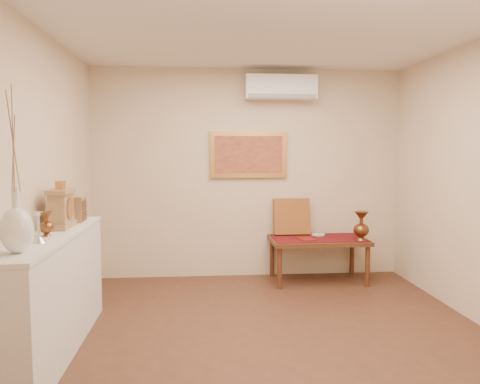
{
  "coord_description": "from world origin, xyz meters",
  "views": [
    {
      "loc": [
        -0.63,
        -3.82,
        1.64
      ],
      "look_at": [
        -0.2,
        1.15,
        1.21
      ],
      "focal_mm": 35.0,
      "sensor_mm": 36.0,
      "label": 1
    }
  ],
  "objects": [
    {
      "name": "brass_urn_small",
      "position": [
        -1.83,
        -0.09,
        1.1
      ],
      "size": [
        0.11,
        0.11,
        0.25
      ],
      "primitive_type": null,
      "color": "brown",
      "rests_on": "display_ledge"
    },
    {
      "name": "table_cloth",
      "position": [
        0.85,
        1.88,
        0.55
      ],
      "size": [
        1.14,
        0.59,
        0.01
      ],
      "primitive_type": "cube",
      "color": "maroon",
      "rests_on": "low_table"
    },
    {
      "name": "white_vase",
      "position": [
        -1.82,
        -0.7,
        1.53
      ],
      "size": [
        0.21,
        0.21,
        1.1
      ],
      "primitive_type": null,
      "color": "white",
      "rests_on": "display_ledge"
    },
    {
      "name": "mantel_clock",
      "position": [
        -1.82,
        0.29,
        1.15
      ],
      "size": [
        0.17,
        0.36,
        0.41
      ],
      "color": "#A27D53",
      "rests_on": "display_ledge"
    },
    {
      "name": "wall_left",
      "position": [
        -2.0,
        0.0,
        1.35
      ],
      "size": [
        0.02,
        4.5,
        2.7
      ],
      "primitive_type": "cube",
      "color": "beige",
      "rests_on": "ground"
    },
    {
      "name": "ac_unit",
      "position": [
        0.4,
        2.12,
        2.45
      ],
      "size": [
        0.9,
        0.25,
        0.3
      ],
      "color": "white",
      "rests_on": "wall_back"
    },
    {
      "name": "brass_urn_tall",
      "position": [
        1.34,
        1.69,
        0.77
      ],
      "size": [
        0.19,
        0.19,
        0.43
      ],
      "primitive_type": null,
      "color": "brown",
      "rests_on": "table_cloth"
    },
    {
      "name": "menu",
      "position": [
        0.67,
        1.78,
        0.56
      ],
      "size": [
        0.24,
        0.29,
        0.01
      ],
      "primitive_type": "cube",
      "rotation": [
        0.0,
        0.0,
        0.25
      ],
      "color": "maroon",
      "rests_on": "table_cloth"
    },
    {
      "name": "low_table",
      "position": [
        0.85,
        1.88,
        0.48
      ],
      "size": [
        1.2,
        0.7,
        0.55
      ],
      "color": "#522C18",
      "rests_on": "floor"
    },
    {
      "name": "cushion",
      "position": [
        0.56,
        2.14,
        0.79
      ],
      "size": [
        0.47,
        0.2,
        0.48
      ],
      "primitive_type": "cube",
      "rotation": [
        -0.21,
        0.0,
        0.0
      ],
      "color": "maroon",
      "rests_on": "table_cloth"
    },
    {
      "name": "wall_front",
      "position": [
        0.0,
        -2.25,
        1.35
      ],
      "size": [
        4.0,
        0.02,
        2.7
      ],
      "primitive_type": "cube",
      "color": "beige",
      "rests_on": "ground"
    },
    {
      "name": "ceiling",
      "position": [
        0.0,
        0.0,
        2.7
      ],
      "size": [
        4.5,
        4.5,
        0.0
      ],
      "primitive_type": "plane",
      "rotation": [
        3.14,
        0.0,
        0.0
      ],
      "color": "silver",
      "rests_on": "ground"
    },
    {
      "name": "wooden_chest",
      "position": [
        -1.8,
        0.66,
        1.1
      ],
      "size": [
        0.16,
        0.21,
        0.24
      ],
      "color": "#A27D53",
      "rests_on": "display_ledge"
    },
    {
      "name": "plate",
      "position": [
        0.9,
        2.06,
        0.56
      ],
      "size": [
        0.17,
        0.17,
        0.01
      ],
      "primitive_type": "cylinder",
      "color": "white",
      "rests_on": "table_cloth"
    },
    {
      "name": "painting",
      "position": [
        0.0,
        2.22,
        1.6
      ],
      "size": [
        1.0,
        0.06,
        0.6
      ],
      "color": "#B67D3A",
      "rests_on": "wall_back"
    },
    {
      "name": "wall_back",
      "position": [
        0.0,
        2.25,
        1.35
      ],
      "size": [
        4.0,
        0.02,
        2.7
      ],
      "primitive_type": "cube",
      "color": "beige",
      "rests_on": "ground"
    },
    {
      "name": "floor",
      "position": [
        0.0,
        0.0,
        0.0
      ],
      "size": [
        4.5,
        4.5,
        0.0
      ],
      "primitive_type": "plane",
      "color": "#553321",
      "rests_on": "ground"
    },
    {
      "name": "display_ledge",
      "position": [
        -1.82,
        0.0,
        0.49
      ],
      "size": [
        0.37,
        2.02,
        0.98
      ],
      "color": "silver",
      "rests_on": "floor"
    },
    {
      "name": "candlestick",
      "position": [
        -1.8,
        -0.35,
        1.09
      ],
      "size": [
        0.11,
        0.11,
        0.23
      ],
      "primitive_type": null,
      "color": "silver",
      "rests_on": "display_ledge"
    }
  ]
}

